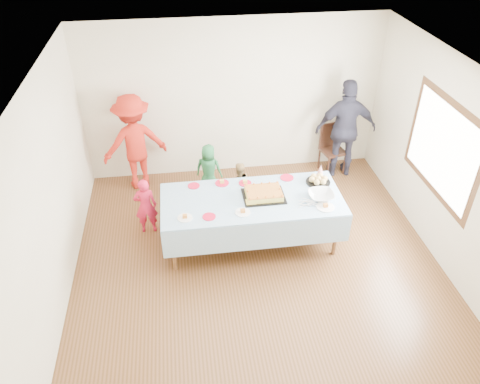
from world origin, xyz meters
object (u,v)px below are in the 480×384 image
Objects in this scene: birthday_cake at (264,194)px; adult_left at (134,142)px; party_table at (252,202)px; dining_chair at (331,145)px.

adult_left is at bearing 136.21° from birthday_cake.
birthday_cake is 2.54m from adult_left.
adult_left is (-1.84, 1.76, -0.00)m from birthday_cake.
party_table is 2.51m from dining_chair.
dining_chair is at bearing 46.40° from party_table.
party_table is at bearing -173.10° from birthday_cake.
dining_chair reaches higher than party_table.
adult_left is (-3.39, -0.03, 0.33)m from dining_chair.
dining_chair is (1.72, 1.81, -0.23)m from party_table.
party_table is 2.44m from adult_left.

